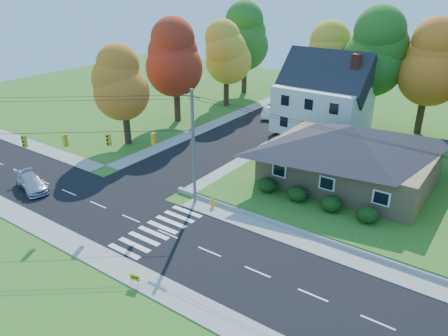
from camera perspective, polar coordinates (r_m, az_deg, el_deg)
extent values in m
plane|color=#3D7923|center=(33.91, -7.37, -8.58)|extent=(120.00, 120.00, 0.00)
cube|color=black|center=(33.90, -7.37, -8.56)|extent=(90.00, 8.00, 0.02)
cube|color=black|center=(57.27, 4.24, 5.45)|extent=(8.00, 44.00, 0.02)
cube|color=#9C9A90|center=(37.14, -2.18, -5.20)|extent=(90.00, 2.00, 0.08)
cube|color=#9C9A90|center=(31.09, -13.70, -12.40)|extent=(90.00, 2.00, 0.08)
cube|color=#3D7923|center=(45.82, 23.75, -1.16)|extent=(30.00, 30.00, 0.50)
cube|color=tan|center=(41.71, 15.98, 0.39)|extent=(14.00, 10.00, 3.20)
pyramid|color=#26262B|center=(40.75, 16.40, 3.87)|extent=(14.60, 10.60, 2.20)
cube|color=silver|center=(54.59, 12.70, 7.61)|extent=(10.00, 8.00, 5.60)
pyramid|color=#26262B|center=(53.64, 13.09, 11.71)|extent=(10.40, 8.40, 2.40)
cube|color=brown|center=(52.89, 16.40, 8.96)|extent=(0.90, 0.90, 9.60)
ellipsoid|color=#163A10|center=(38.73, 5.66, -2.19)|extent=(1.70, 1.70, 1.27)
ellipsoid|color=#163A10|center=(37.51, 9.63, -3.33)|extent=(1.70, 1.70, 1.27)
ellipsoid|color=#163A10|center=(36.51, 13.84, -4.53)|extent=(1.70, 1.70, 1.27)
ellipsoid|color=#163A10|center=(35.73, 18.29, -5.77)|extent=(1.70, 1.70, 1.27)
cylinder|color=#666059|center=(36.01, -4.01, 2.53)|extent=(0.26, 0.26, 10.00)
cube|color=#666059|center=(34.65, -4.22, 9.31)|extent=(1.60, 0.12, 0.12)
cube|color=gold|center=(38.33, -24.62, 3.20)|extent=(0.34, 0.26, 1.00)
cube|color=gold|center=(37.28, -20.03, 3.41)|extent=(0.26, 0.34, 1.00)
cube|color=gold|center=(36.42, -14.82, 3.61)|extent=(0.34, 0.26, 1.00)
cube|color=gold|center=(35.87, -9.18, 3.80)|extent=(0.26, 0.34, 1.00)
cylinder|color=black|center=(36.56, -17.28, 4.48)|extent=(13.02, 10.43, 0.04)
cylinder|color=#3F2A19|center=(60.71, 13.24, 9.09)|extent=(0.80, 0.80, 5.40)
sphere|color=gold|center=(59.88, 13.60, 12.69)|extent=(6.72, 6.72, 6.72)
sphere|color=gold|center=(59.59, 13.76, 14.27)|extent=(5.91, 5.91, 5.91)
sphere|color=gold|center=(59.35, 13.92, 15.87)|extent=(5.11, 5.11, 5.11)
cylinder|color=#3F2A19|center=(57.77, 18.40, 8.22)|extent=(0.86, 0.86, 6.30)
sphere|color=#2F701F|center=(56.81, 19.00, 12.63)|extent=(7.84, 7.84, 7.84)
sphere|color=#2F701F|center=(56.50, 19.27, 14.57)|extent=(6.90, 6.90, 6.90)
sphere|color=#2F701F|center=(56.26, 19.55, 16.53)|extent=(5.96, 5.96, 5.96)
cylinder|color=#3F2A19|center=(57.43, 24.37, 6.98)|extent=(0.83, 0.83, 5.85)
sphere|color=orange|center=(56.49, 25.10, 11.07)|extent=(7.28, 7.28, 7.28)
sphere|color=orange|center=(56.19, 25.43, 12.86)|extent=(6.41, 6.41, 6.41)
sphere|color=orange|center=(55.94, 25.77, 14.67)|extent=(5.53, 5.53, 5.53)
cylinder|color=#3F2A19|center=(51.68, -12.61, 5.74)|extent=(0.77, 0.77, 4.95)
sphere|color=orange|center=(50.71, -12.98, 9.58)|extent=(6.16, 6.16, 6.16)
sphere|color=orange|center=(50.37, -13.14, 11.27)|extent=(5.42, 5.42, 5.42)
sphere|color=orange|center=(50.07, -13.31, 12.99)|extent=(4.68, 4.68, 4.68)
cylinder|color=#3F2A19|center=(59.03, -6.16, 8.89)|extent=(0.83, 0.83, 5.85)
sphere|color=#B62D16|center=(58.08, -6.35, 12.92)|extent=(7.28, 7.28, 7.28)
sphere|color=#B62D16|center=(57.77, -6.43, 14.69)|extent=(6.41, 6.41, 6.41)
sphere|color=#B62D16|center=(57.51, -6.52, 16.48)|extent=(5.53, 5.53, 5.53)
cylinder|color=#3F2A19|center=(66.10, 0.30, 10.46)|extent=(0.80, 0.80, 5.40)
sphere|color=gold|center=(65.30, 0.31, 13.79)|extent=(6.72, 6.72, 6.72)
sphere|color=gold|center=(65.02, 0.31, 15.24)|extent=(5.91, 5.91, 5.91)
sphere|color=gold|center=(64.79, 0.31, 16.71)|extent=(5.11, 5.11, 5.11)
cylinder|color=#3F2A19|center=(73.57, 2.66, 12.18)|extent=(0.86, 0.86, 6.30)
sphere|color=#2F701F|center=(72.78, 2.73, 15.69)|extent=(7.84, 7.84, 7.84)
sphere|color=#2F701F|center=(72.53, 2.76, 17.22)|extent=(6.90, 6.90, 6.90)
sphere|color=#2F701F|center=(72.33, 2.79, 18.76)|extent=(5.96, 5.96, 5.96)
imported|color=#B5B5C7|center=(43.58, -23.84, -1.80)|extent=(4.97, 3.07, 1.34)
imported|color=silver|center=(61.02, 5.87, 7.24)|extent=(2.72, 4.42, 1.37)
cylinder|color=#FFB307|center=(37.22, -1.49, -5.10)|extent=(0.37, 0.37, 0.10)
cylinder|color=#FFB307|center=(37.07, -1.50, -4.68)|extent=(0.25, 0.25, 0.56)
sphere|color=#FFB307|center=(36.91, -1.50, -4.22)|extent=(0.27, 0.27, 0.27)
cylinder|color=#FFB307|center=(37.03, -1.50, -4.55)|extent=(0.46, 0.14, 0.12)
cylinder|color=black|center=(29.28, -11.87, -14.18)|extent=(0.02, 0.02, 0.57)
cylinder|color=black|center=(28.98, -11.17, -14.57)|extent=(0.02, 0.02, 0.57)
cube|color=yellow|center=(28.93, -11.58, -13.85)|extent=(0.66, 0.21, 0.45)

